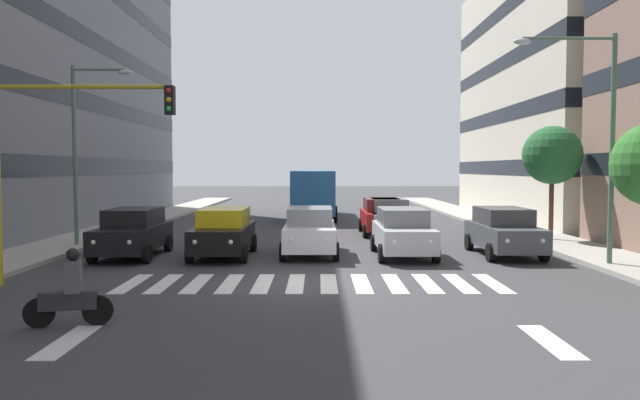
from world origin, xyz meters
The scene contains 19 objects.
ground_plane centered at (0.00, 0.00, 0.00)m, with size 180.00×180.00×0.00m, color #38383A.
building_left_block_0 centered at (-17.19, -21.38, 8.00)m, with size 11.47×20.29×16.00m.
building_right_block_0 centered at (17.19, -16.86, 11.41)m, with size 11.47×29.31×22.83m.
crosswalk_markings centered at (0.00, 0.00, 0.00)m, with size 10.35×2.80×0.01m.
lane_arrow_0 centered at (-4.40, 5.50, 0.00)m, with size 0.50×2.20×0.01m, color silver.
lane_arrow_1 centered at (4.40, 5.50, 0.00)m, with size 0.50×2.20×0.01m, color silver.
car_0 centered at (-6.88, -5.26, 0.89)m, with size 2.02×4.44×1.72m.
car_1 centered at (-3.18, -5.01, 0.89)m, with size 2.02×4.44×1.72m.
car_2 centered at (0.14, -5.44, 0.89)m, with size 2.02×4.44×1.72m.
car_3 centered at (3.21, -4.99, 0.89)m, with size 2.02×4.44×1.72m.
car_4 centered at (6.43, -4.95, 0.89)m, with size 2.02×4.44×1.72m.
car_row2_0 centered at (-3.20, -12.19, 0.89)m, with size 2.02×4.44×1.72m.
car_row2_1 centered at (-3.51, -11.94, 0.89)m, with size 2.02×4.44×1.72m.
bus_behind_traffic centered at (0.14, -21.65, 1.86)m, with size 2.78×10.50×3.00m.
motorcycle_with_rider centered at (4.78, 4.45, 0.65)m, with size 1.69×0.45×1.57m.
traffic_light_gantry centered at (6.98, 0.32, 3.74)m, with size 4.84×0.36×5.50m.
street_lamp_left centered at (-8.85, -2.53, 4.58)m, with size 3.24×0.28×7.19m.
street_lamp_right centered at (9.03, -7.26, 4.38)m, with size 2.37×0.28×6.99m.
street_tree_1 centered at (-10.07, -9.06, 3.70)m, with size 2.47×2.47×4.80m.
Camera 1 is at (-0.17, 16.21, 3.15)m, focal length 33.52 mm.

